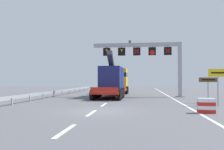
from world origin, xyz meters
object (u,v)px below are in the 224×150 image
tourist_info_sign_brown (208,84)px  exit_sign_yellow (218,78)px  overhead_lane_gantry (147,53)px  heavy_haul_truck_red (115,80)px  crash_barrier_striped (206,106)px

tourist_info_sign_brown → exit_sign_yellow: bearing=-86.4°
overhead_lane_gantry → heavy_haul_truck_red: size_ratio=0.77×
overhead_lane_gantry → crash_barrier_striped: 14.98m
overhead_lane_gantry → tourist_info_sign_brown: (5.03, -7.33, -3.56)m
exit_sign_yellow → crash_barrier_striped: bearing=-115.6°
heavy_haul_truck_red → exit_sign_yellow: bearing=-50.0°
heavy_haul_truck_red → tourist_info_sign_brown: size_ratio=6.30×
heavy_haul_truck_red → exit_sign_yellow: size_ratio=4.90×
exit_sign_yellow → crash_barrier_striped: (-2.07, -4.32, -1.73)m
heavy_haul_truck_red → crash_barrier_striped: (7.27, -15.45, -1.54)m
exit_sign_yellow → tourist_info_sign_brown: size_ratio=1.29×
overhead_lane_gantry → exit_sign_yellow: overhead_lane_gantry is taller
overhead_lane_gantry → heavy_haul_truck_red: (-4.17, 1.61, -3.28)m
overhead_lane_gantry → exit_sign_yellow: 11.27m
tourist_info_sign_brown → crash_barrier_striped: tourist_info_sign_brown is taller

